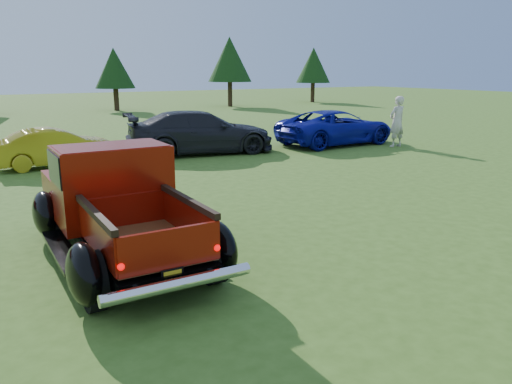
% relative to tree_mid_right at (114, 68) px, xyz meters
% --- Properties ---
extents(ground, '(120.00, 120.00, 0.00)m').
position_rel_tree_mid_right_xyz_m(ground, '(-6.00, -30.00, -2.97)').
color(ground, '#3B5D1A').
rests_on(ground, ground).
extents(tree_mid_right, '(2.82, 2.82, 4.40)m').
position_rel_tree_mid_right_xyz_m(tree_mid_right, '(0.00, 0.00, 0.00)').
color(tree_mid_right, '#332114').
rests_on(tree_mid_right, ground).
extents(tree_east, '(3.46, 3.46, 5.40)m').
position_rel_tree_mid_right_xyz_m(tree_east, '(9.00, -0.50, 0.68)').
color(tree_east, '#332114').
rests_on(tree_east, ground).
extents(tree_far_east, '(3.07, 3.07, 4.80)m').
position_rel_tree_mid_right_xyz_m(tree_far_east, '(18.00, 0.50, 0.27)').
color(tree_far_east, '#332114').
rests_on(tree_far_east, ground).
extents(pickup_truck, '(2.24, 4.76, 1.76)m').
position_rel_tree_mid_right_xyz_m(pickup_truck, '(-8.00, -28.67, -2.14)').
color(pickup_truck, black).
rests_on(pickup_truck, ground).
extents(show_car_yellow, '(3.58, 1.31, 1.17)m').
position_rel_tree_mid_right_xyz_m(show_car_yellow, '(-7.50, -20.36, -2.39)').
color(show_car_yellow, '#AA9316').
rests_on(show_car_yellow, ground).
extents(show_car_grey, '(5.47, 3.01, 1.50)m').
position_rel_tree_mid_right_xyz_m(show_car_grey, '(-2.68, -20.37, -2.22)').
color(show_car_grey, black).
rests_on(show_car_grey, ground).
extents(show_car_blue, '(4.94, 2.40, 1.35)m').
position_rel_tree_mid_right_xyz_m(show_car_blue, '(2.83, -21.13, -2.30)').
color(show_car_blue, '#0D1092').
rests_on(show_car_blue, ground).
extents(spectator, '(0.72, 0.49, 1.93)m').
position_rel_tree_mid_right_xyz_m(spectator, '(4.41, -22.80, -2.01)').
color(spectator, beige).
rests_on(spectator, ground).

